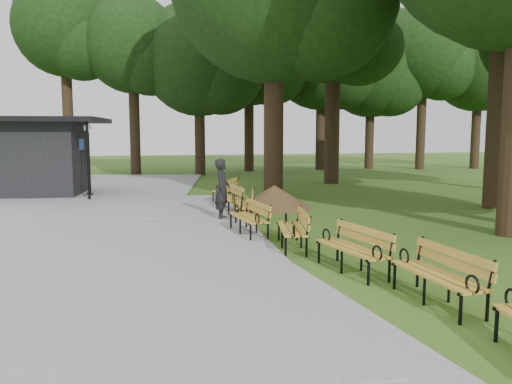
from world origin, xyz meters
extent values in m
plane|color=#365D1A|center=(0.00, 0.00, 0.00)|extent=(100.00, 100.00, 0.00)
cube|color=gray|center=(-4.00, 3.00, 0.03)|extent=(12.00, 38.00, 0.06)
imported|color=black|center=(-0.68, 5.20, 0.91)|extent=(0.61, 0.76, 1.83)
cylinder|color=black|center=(-5.14, 12.02, 1.35)|extent=(0.10, 0.10, 2.70)
sphere|color=white|center=(-5.14, 12.02, 2.80)|extent=(0.32, 0.32, 0.32)
cone|color=#47301C|center=(1.40, 6.96, 0.40)|extent=(2.27, 2.27, 0.81)
cylinder|color=black|center=(8.81, 5.44, 3.70)|extent=(0.60, 0.60, 7.41)
cylinder|color=black|center=(2.26, 10.32, 4.01)|extent=(0.80, 0.80, 8.02)
cylinder|color=black|center=(6.54, 14.80, 3.75)|extent=(0.76, 0.76, 7.49)
sphere|color=black|center=(6.54, 14.80, 8.20)|extent=(6.25, 6.25, 6.25)
camera|label=1|loc=(-3.01, -9.64, 2.60)|focal=35.31mm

